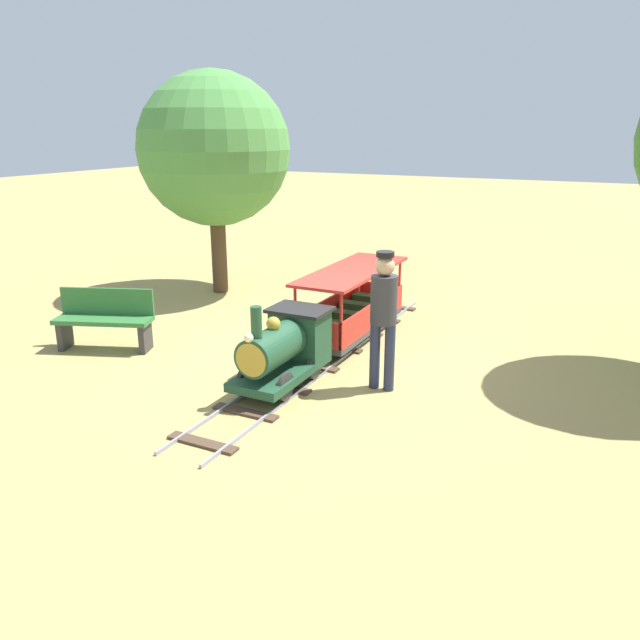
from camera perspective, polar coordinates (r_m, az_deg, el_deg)
The scene contains 7 objects.
ground_plane at distance 8.42m, azimuth 0.65°, elevation -3.19°, with size 60.00×60.00×0.00m, color #A38C51.
track at distance 8.33m, azimuth 0.35°, elevation -3.30°, with size 0.75×6.05×0.04m.
locomotive at distance 7.31m, azimuth -3.22°, elevation -2.41°, with size 0.71×1.45×1.08m.
passenger_car at distance 8.97m, azimuth 2.89°, elevation 0.93°, with size 0.81×2.35×0.97m.
conductor_person at distance 7.09m, azimuth 5.78°, elevation 0.92°, with size 0.30×0.30×1.62m.
park_bench at distance 9.03m, azimuth -18.91°, elevation 0.05°, with size 1.36×0.84×0.82m.
oak_tree_far at distance 11.40m, azimuth -9.57°, elevation 14.95°, with size 2.63×2.63×3.85m.
Camera 1 is at (-3.44, 7.10, 2.94)m, focal length 35.34 mm.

